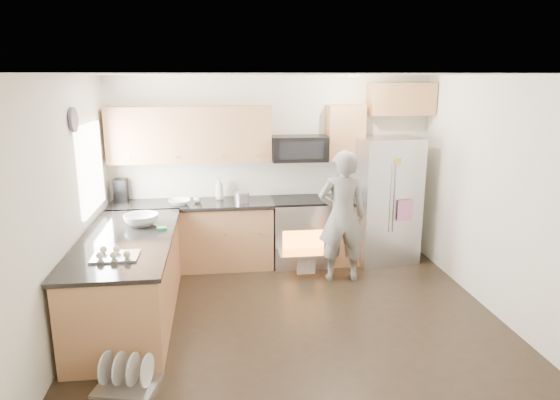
{
  "coord_description": "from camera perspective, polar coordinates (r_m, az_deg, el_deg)",
  "views": [
    {
      "loc": [
        -0.76,
        -4.93,
        2.58
      ],
      "look_at": [
        -0.08,
        0.5,
        1.22
      ],
      "focal_mm": 32.0,
      "sensor_mm": 36.0,
      "label": 1
    }
  ],
  "objects": [
    {
      "name": "ground",
      "position": [
        5.62,
        1.46,
        -13.41
      ],
      "size": [
        4.5,
        4.5,
        0.0
      ],
      "primitive_type": "plane",
      "color": "black",
      "rests_on": "ground"
    },
    {
      "name": "room_shell",
      "position": [
        5.08,
        1.14,
        3.67
      ],
      "size": [
        4.54,
        4.04,
        2.62
      ],
      "color": "white",
      "rests_on": "ground"
    },
    {
      "name": "back_cabinet_run",
      "position": [
        6.87,
        -5.5,
        0.27
      ],
      "size": [
        4.45,
        0.64,
        2.5
      ],
      "color": "#AF7046",
      "rests_on": "ground"
    },
    {
      "name": "peninsula",
      "position": [
        5.68,
        -16.83,
        -8.53
      ],
      "size": [
        0.96,
        2.36,
        1.05
      ],
      "color": "#AF7046",
      "rests_on": "ground"
    },
    {
      "name": "stove_range",
      "position": [
        6.98,
        2.26,
        -1.9
      ],
      "size": [
        0.76,
        0.97,
        1.79
      ],
      "color": "#B7B7BC",
      "rests_on": "ground"
    },
    {
      "name": "refrigerator",
      "position": [
        7.19,
        11.78,
        -0.0
      ],
      "size": [
        0.97,
        0.81,
        1.77
      ],
      "rotation": [
        0.0,
        0.0,
        0.17
      ],
      "color": "#B7B7BC",
      "rests_on": "ground"
    },
    {
      "name": "person",
      "position": [
        6.4,
        7.13,
        -1.85
      ],
      "size": [
        0.65,
        0.45,
        1.7
      ],
      "primitive_type": "imported",
      "rotation": [
        0.0,
        0.0,
        3.07
      ],
      "color": "gray",
      "rests_on": "ground"
    },
    {
      "name": "dish_rack",
      "position": [
        4.69,
        -17.06,
        -18.88
      ],
      "size": [
        0.59,
        0.52,
        0.32
      ],
      "rotation": [
        0.0,
        0.0,
        -0.24
      ],
      "color": "#B7B7BC",
      "rests_on": "ground"
    }
  ]
}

